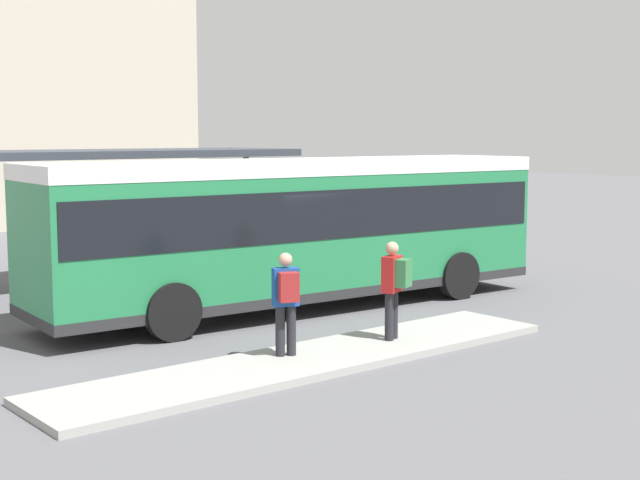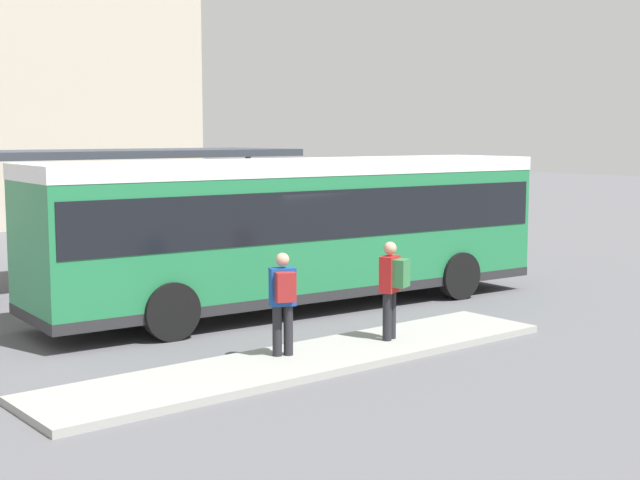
{
  "view_description": "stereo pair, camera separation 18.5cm",
  "coord_description": "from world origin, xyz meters",
  "px_view_note": "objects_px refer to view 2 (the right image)",
  "views": [
    {
      "loc": [
        -11.45,
        -14.51,
        3.64
      ],
      "look_at": [
        0.57,
        0.0,
        1.41
      ],
      "focal_mm": 50.0,
      "sensor_mm": 36.0,
      "label": 1
    },
    {
      "loc": [
        -11.31,
        -14.63,
        3.64
      ],
      "look_at": [
        0.57,
        0.0,
        1.41
      ],
      "focal_mm": 50.0,
      "sensor_mm": 36.0,
      "label": 2
    }
  ],
  "objects_px": {
    "potted_planter_near_shelter": "(228,262)",
    "bicycle_white": "(462,246)",
    "city_bus": "(299,222)",
    "potted_planter_far_side": "(298,254)",
    "pedestrian_companion": "(392,284)",
    "bicycle_orange": "(477,249)",
    "bicycle_yellow": "(439,244)",
    "pedestrian_waiting": "(283,297)"
  },
  "relations": [
    {
      "from": "pedestrian_companion",
      "to": "bicycle_orange",
      "type": "distance_m",
      "value": 10.89
    },
    {
      "from": "bicycle_orange",
      "to": "potted_planter_far_side",
      "type": "distance_m",
      "value": 6.03
    },
    {
      "from": "pedestrian_waiting",
      "to": "potted_planter_near_shelter",
      "type": "distance_m",
      "value": 6.63
    },
    {
      "from": "bicycle_orange",
      "to": "bicycle_yellow",
      "type": "height_order",
      "value": "bicycle_orange"
    },
    {
      "from": "pedestrian_companion",
      "to": "potted_planter_far_side",
      "type": "relative_size",
      "value": 1.32
    },
    {
      "from": "city_bus",
      "to": "pedestrian_companion",
      "type": "height_order",
      "value": "city_bus"
    },
    {
      "from": "bicycle_white",
      "to": "potted_planter_near_shelter",
      "type": "distance_m",
      "value": 8.64
    },
    {
      "from": "pedestrian_companion",
      "to": "pedestrian_waiting",
      "type": "bearing_deg",
      "value": 60.17
    },
    {
      "from": "pedestrian_companion",
      "to": "bicycle_yellow",
      "type": "relative_size",
      "value": 1.05
    },
    {
      "from": "pedestrian_companion",
      "to": "potted_planter_far_side",
      "type": "xyz_separation_m",
      "value": [
        3.1,
        6.66,
        -0.43
      ]
    },
    {
      "from": "city_bus",
      "to": "bicycle_white",
      "type": "relative_size",
      "value": 7.01
    },
    {
      "from": "city_bus",
      "to": "pedestrian_companion",
      "type": "bearing_deg",
      "value": -98.92
    },
    {
      "from": "city_bus",
      "to": "bicycle_yellow",
      "type": "relative_size",
      "value": 7.09
    },
    {
      "from": "city_bus",
      "to": "bicycle_yellow",
      "type": "distance_m",
      "value": 9.32
    },
    {
      "from": "pedestrian_waiting",
      "to": "bicycle_orange",
      "type": "height_order",
      "value": "pedestrian_waiting"
    },
    {
      "from": "bicycle_white",
      "to": "bicycle_yellow",
      "type": "xyz_separation_m",
      "value": [
        -0.14,
        0.8,
        -0.0
      ]
    },
    {
      "from": "city_bus",
      "to": "bicycle_white",
      "type": "bearing_deg",
      "value": 23.93
    },
    {
      "from": "potted_planter_near_shelter",
      "to": "pedestrian_companion",
      "type": "bearing_deg",
      "value": -96.65
    },
    {
      "from": "city_bus",
      "to": "potted_planter_far_side",
      "type": "bearing_deg",
      "value": 56.92
    },
    {
      "from": "pedestrian_companion",
      "to": "potted_planter_near_shelter",
      "type": "height_order",
      "value": "pedestrian_companion"
    },
    {
      "from": "bicycle_white",
      "to": "potted_planter_far_side",
      "type": "height_order",
      "value": "potted_planter_far_side"
    },
    {
      "from": "bicycle_orange",
      "to": "bicycle_white",
      "type": "xyz_separation_m",
      "value": [
        0.26,
        0.8,
        0.0
      ]
    },
    {
      "from": "pedestrian_companion",
      "to": "potted_planter_near_shelter",
      "type": "relative_size",
      "value": 1.27
    },
    {
      "from": "city_bus",
      "to": "pedestrian_companion",
      "type": "relative_size",
      "value": 6.73
    },
    {
      "from": "city_bus",
      "to": "potted_planter_far_side",
      "type": "height_order",
      "value": "city_bus"
    },
    {
      "from": "city_bus",
      "to": "potted_planter_near_shelter",
      "type": "xyz_separation_m",
      "value": [
        -0.13,
        2.52,
        -1.12
      ]
    },
    {
      "from": "bicycle_orange",
      "to": "bicycle_white",
      "type": "height_order",
      "value": "bicycle_white"
    },
    {
      "from": "city_bus",
      "to": "bicycle_orange",
      "type": "distance_m",
      "value": 8.66
    },
    {
      "from": "pedestrian_companion",
      "to": "potted_planter_near_shelter",
      "type": "xyz_separation_m",
      "value": [
        0.73,
        6.22,
        -0.39
      ]
    },
    {
      "from": "bicycle_orange",
      "to": "potted_planter_near_shelter",
      "type": "height_order",
      "value": "potted_planter_near_shelter"
    },
    {
      "from": "pedestrian_companion",
      "to": "potted_planter_near_shelter",
      "type": "bearing_deg",
      "value": -29.63
    },
    {
      "from": "bicycle_orange",
      "to": "bicycle_white",
      "type": "bearing_deg",
      "value": -26.14
    },
    {
      "from": "city_bus",
      "to": "pedestrian_companion",
      "type": "distance_m",
      "value": 3.87
    },
    {
      "from": "city_bus",
      "to": "potted_planter_near_shelter",
      "type": "bearing_deg",
      "value": 96.94
    },
    {
      "from": "potted_planter_near_shelter",
      "to": "bicycle_white",
      "type": "bearing_deg",
      "value": 3.64
    },
    {
      "from": "potted_planter_far_side",
      "to": "bicycle_yellow",
      "type": "bearing_deg",
      "value": 8.44
    },
    {
      "from": "potted_planter_near_shelter",
      "to": "bicycle_orange",
      "type": "bearing_deg",
      "value": -1.72
    },
    {
      "from": "potted_planter_near_shelter",
      "to": "potted_planter_far_side",
      "type": "xyz_separation_m",
      "value": [
        2.37,
        0.44,
        -0.04
      ]
    },
    {
      "from": "bicycle_white",
      "to": "bicycle_yellow",
      "type": "bearing_deg",
      "value": -178.34
    },
    {
      "from": "pedestrian_companion",
      "to": "bicycle_white",
      "type": "xyz_separation_m",
      "value": [
        9.34,
        6.77,
        -0.74
      ]
    },
    {
      "from": "bicycle_orange",
      "to": "potted_planter_far_side",
      "type": "bearing_deg",
      "value": 75.07
    },
    {
      "from": "bicycle_yellow",
      "to": "potted_planter_far_side",
      "type": "bearing_deg",
      "value": 88.96
    }
  ]
}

